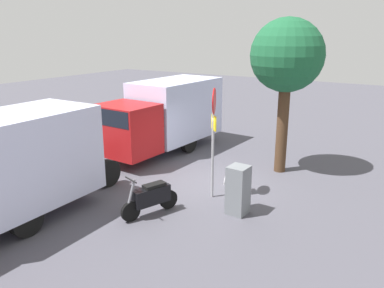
{
  "coord_description": "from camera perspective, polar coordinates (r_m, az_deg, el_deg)",
  "views": [
    {
      "loc": [
        10.76,
        6.14,
        4.93
      ],
      "look_at": [
        -0.42,
        -0.91,
        1.09
      ],
      "focal_mm": 36.34,
      "sensor_mm": 36.0,
      "label": 1
    }
  ],
  "objects": [
    {
      "name": "stop_sign",
      "position": [
        11.43,
        3.16,
        2.64
      ],
      "size": [
        0.71,
        0.33,
        3.38
      ],
      "color": "#9E9EA3",
      "rests_on": "ground"
    },
    {
      "name": "street_tree",
      "position": [
        13.85,
        13.75,
        12.22
      ],
      "size": [
        2.51,
        2.51,
        5.42
      ],
      "color": "#47301E",
      "rests_on": "ground"
    },
    {
      "name": "bike_rack_hoop",
      "position": [
        13.44,
        5.56,
        -5.41
      ],
      "size": [
        0.85,
        0.06,
        0.85
      ],
      "primitive_type": "torus",
      "rotation": [
        1.57,
        0.0,
        -0.01
      ],
      "color": "#B7B7BC",
      "rests_on": "ground"
    },
    {
      "name": "utility_cabinet",
      "position": [
        10.92,
        6.78,
        -6.73
      ],
      "size": [
        0.58,
        0.56,
        1.39
      ],
      "primitive_type": "cube",
      "rotation": [
        0.0,
        0.0,
        -0.05
      ],
      "color": "slate",
      "rests_on": "ground"
    },
    {
      "name": "box_truck_near",
      "position": [
        16.23,
        -4.34,
        4.38
      ],
      "size": [
        7.56,
        2.54,
        2.95
      ],
      "rotation": [
        0.0,
        0.0,
        -0.05
      ],
      "color": "black",
      "rests_on": "ground"
    },
    {
      "name": "motorcycle",
      "position": [
        10.91,
        -6.02,
        -7.75
      ],
      "size": [
        1.74,
        0.8,
        1.2
      ],
      "rotation": [
        0.0,
        0.0,
        -0.33
      ],
      "color": "black",
      "rests_on": "ground"
    },
    {
      "name": "ground_plane",
      "position": [
        13.34,
        2.34,
        -5.51
      ],
      "size": [
        60.0,
        60.0,
        0.0
      ],
      "primitive_type": "plane",
      "color": "#4B4A53"
    }
  ]
}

